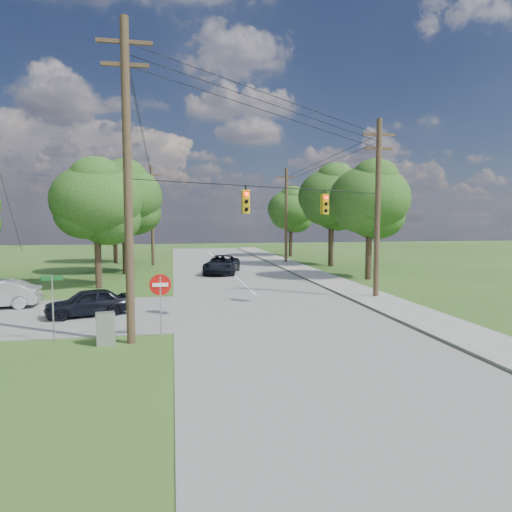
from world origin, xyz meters
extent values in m
plane|color=#2E541C|center=(0.00, 0.00, 0.00)|extent=(140.00, 140.00, 0.00)
cube|color=gray|center=(2.00, 5.00, 0.01)|extent=(10.00, 100.00, 0.03)
cube|color=#AAA99F|center=(8.70, 5.00, 0.06)|extent=(2.60, 100.00, 0.12)
cylinder|color=brown|center=(-4.60, 0.40, 6.00)|extent=(0.32, 0.32, 12.00)
cube|color=brown|center=(-4.60, 0.40, 11.10)|extent=(2.00, 0.12, 0.14)
cube|color=brown|center=(-4.60, 0.40, 10.30)|extent=(1.70, 0.12, 0.14)
cylinder|color=brown|center=(8.90, 8.00, 5.25)|extent=(0.32, 0.32, 10.50)
cube|color=brown|center=(8.90, 8.00, 9.60)|extent=(2.00, 0.12, 0.14)
cube|color=brown|center=(8.90, 8.00, 8.80)|extent=(1.70, 0.12, 0.14)
cylinder|color=brown|center=(8.90, 30.00, 5.00)|extent=(0.32, 0.32, 10.00)
cube|color=brown|center=(8.90, 30.00, 9.10)|extent=(2.00, 0.12, 0.14)
cylinder|color=brown|center=(-5.00, 30.00, 5.00)|extent=(0.32, 0.32, 10.00)
cube|color=brown|center=(-5.00, 30.00, 9.10)|extent=(2.00, 0.12, 0.14)
cylinder|color=black|center=(2.15, 4.20, 10.35)|extent=(13.52, 7.63, 1.53)
cylinder|color=black|center=(2.15, 4.20, 9.95)|extent=(13.52, 7.63, 1.53)
cylinder|color=black|center=(2.15, 4.20, 9.55)|extent=(13.52, 7.63, 1.53)
cylinder|color=black|center=(8.90, 19.00, 9.35)|extent=(0.03, 22.00, 0.53)
cylinder|color=black|center=(-4.80, 15.20, 10.10)|extent=(0.43, 29.60, 2.03)
cylinder|color=black|center=(8.90, 19.00, 8.95)|extent=(0.03, 22.00, 0.53)
cylinder|color=black|center=(-4.80, 15.20, 9.70)|extent=(0.43, 29.60, 2.03)
cylinder|color=black|center=(2.15, 4.20, 6.20)|extent=(13.52, 7.63, 0.04)
cube|color=gold|center=(0.26, 3.02, 5.48)|extent=(0.32, 0.22, 1.05)
sphere|color=#FF0C05|center=(0.26, 2.88, 5.83)|extent=(0.17, 0.17, 0.17)
cube|color=gold|center=(0.26, 3.26, 5.48)|extent=(0.32, 0.22, 1.05)
sphere|color=#FF0C05|center=(0.26, 3.40, 5.83)|extent=(0.17, 0.17, 0.17)
cube|color=gold|center=(4.85, 5.60, 5.48)|extent=(0.32, 0.22, 1.05)
sphere|color=#FF0C05|center=(4.85, 5.46, 5.83)|extent=(0.17, 0.17, 0.17)
cube|color=gold|center=(4.85, 5.84, 5.48)|extent=(0.32, 0.22, 1.05)
sphere|color=#FF0C05|center=(4.85, 5.98, 5.83)|extent=(0.17, 0.17, 0.17)
cylinder|color=#473023|center=(-8.00, 15.00, 1.57)|extent=(0.45, 0.45, 3.15)
ellipsoid|color=#234514|center=(-8.00, 15.00, 5.94)|extent=(6.00, 6.00, 4.92)
cylinder|color=#473023|center=(-7.00, 23.00, 1.75)|extent=(0.50, 0.50, 3.50)
ellipsoid|color=#234514|center=(-7.00, 23.00, 6.60)|extent=(6.40, 6.40, 5.25)
cylinder|color=#473023|center=(-9.00, 33.00, 1.66)|extent=(0.48, 0.47, 3.32)
ellipsoid|color=#234514|center=(-9.00, 33.00, 6.27)|extent=(6.00, 6.00, 4.92)
cylinder|color=#473023|center=(12.00, 16.00, 1.66)|extent=(0.48, 0.48, 3.32)
ellipsoid|color=#234514|center=(12.00, 16.00, 6.27)|extent=(6.20, 6.20, 5.08)
cylinder|color=#473023|center=(12.50, 26.00, 1.84)|extent=(0.52, 0.52, 3.67)
ellipsoid|color=#234514|center=(12.50, 26.00, 6.93)|extent=(6.60, 6.60, 5.41)
cylinder|color=#473023|center=(11.50, 38.00, 1.57)|extent=(0.45, 0.45, 3.15)
ellipsoid|color=#234514|center=(11.50, 38.00, 5.94)|extent=(5.80, 5.80, 4.76)
imported|color=black|center=(-7.09, 5.65, 0.70)|extent=(4.19, 2.73, 1.33)
imported|color=black|center=(1.10, 21.47, 0.81)|extent=(3.95, 6.11, 1.57)
cube|color=#989B9D|center=(-5.52, 0.34, 0.61)|extent=(0.76, 0.61, 1.22)
cylinder|color=#989B9D|center=(-3.50, 1.00, 1.23)|extent=(0.07, 0.07, 2.46)
cylinder|color=red|center=(-3.50, 1.00, 2.12)|extent=(0.85, 0.06, 0.85)
cube|color=white|center=(-3.50, 0.97, 2.12)|extent=(0.62, 0.05, 0.15)
cylinder|color=#989B9D|center=(-7.51, 1.00, 1.29)|extent=(0.06, 0.06, 2.59)
cube|color=#135321|center=(-7.51, 1.00, 2.49)|extent=(0.78, 0.08, 0.19)
camera|label=1|loc=(-2.98, -17.21, 4.73)|focal=32.00mm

